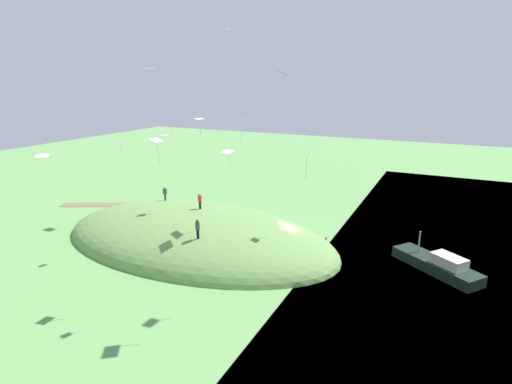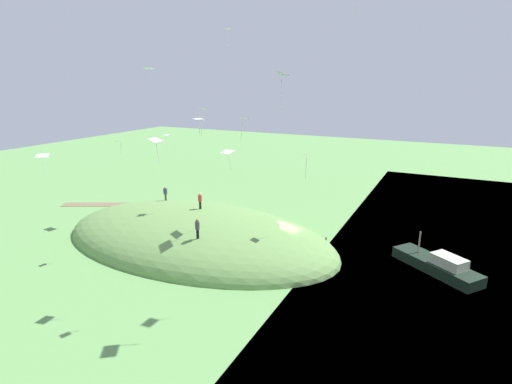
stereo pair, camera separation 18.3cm
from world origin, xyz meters
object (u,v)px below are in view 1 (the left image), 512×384
(kite_5, at_px, (156,141))
(kite_4, at_px, (201,121))
(kite_6, at_px, (199,120))
(kite_8, at_px, (42,157))
(kite_2, at_px, (166,136))
(person_with_child, at_px, (198,226))
(boat_on_lake, at_px, (438,265))
(person_watching_kites, at_px, (200,199))
(kite_12, at_px, (148,69))
(person_near_shore, at_px, (165,192))
(kite_7, at_px, (228,153))
(kite_10, at_px, (119,142))
(kite_0, at_px, (283,76))
(mooring_post, at_px, (326,242))
(kite_9, at_px, (227,32))
(kite_11, at_px, (203,109))
(kite_13, at_px, (245,120))
(kite_3, at_px, (308,157))

(kite_5, bearing_deg, kite_4, -69.62)
(kite_6, height_order, kite_8, kite_6)
(kite_2, distance_m, kite_8, 18.08)
(person_with_child, bearing_deg, boat_on_lake, -29.87)
(person_watching_kites, relative_size, kite_12, 1.34)
(person_near_shore, distance_m, kite_5, 18.51)
(kite_7, bearing_deg, kite_10, 24.96)
(boat_on_lake, height_order, person_watching_kites, person_watching_kites)
(kite_0, xyz_separation_m, mooring_post, (0.39, -12.62, -15.28))
(kite_8, height_order, kite_9, kite_9)
(kite_2, height_order, kite_8, kite_8)
(kite_4, bearing_deg, kite_8, 60.01)
(kite_4, xyz_separation_m, kite_5, (-4.49, 12.08, -0.14))
(kite_0, distance_m, kite_11, 24.59)
(kite_5, height_order, kite_12, kite_12)
(person_with_child, relative_size, kite_8, 1.05)
(boat_on_lake, bearing_deg, kite_4, -139.53)
(kite_10, xyz_separation_m, kite_13, (-10.06, -4.21, 1.96))
(kite_13, relative_size, mooring_post, 2.02)
(person_with_child, height_order, kite_13, kite_13)
(person_watching_kites, xyz_separation_m, kite_3, (-11.00, -0.12, 5.08))
(boat_on_lake, distance_m, kite_8, 33.55)
(kite_3, bearing_deg, kite_6, 71.59)
(kite_4, relative_size, kite_12, 1.39)
(kite_12, bearing_deg, person_watching_kites, 157.46)
(kite_0, bearing_deg, kite_12, -31.37)
(kite_11, bearing_deg, kite_2, 14.53)
(person_watching_kites, distance_m, person_with_child, 6.40)
(kite_3, height_order, mooring_post, kite_3)
(kite_6, distance_m, kite_11, 22.36)
(kite_7, bearing_deg, kite_11, -48.17)
(kite_6, relative_size, mooring_post, 1.06)
(kite_9, xyz_separation_m, kite_13, (-9.80, 14.35, -8.78))
(kite_2, bearing_deg, kite_11, -165.47)
(person_watching_kites, height_order, kite_6, kite_6)
(mooring_post, bearing_deg, kite_5, 61.14)
(person_watching_kites, xyz_separation_m, kite_7, (-4.44, 2.00, 5.31))
(kite_4, bearing_deg, kite_5, 110.38)
(person_near_shore, relative_size, mooring_post, 1.61)
(kite_4, bearing_deg, kite_9, -73.20)
(kite_2, height_order, kite_6, kite_6)
(kite_12, height_order, mooring_post, kite_12)
(kite_2, distance_m, kite_7, 16.40)
(kite_6, bearing_deg, person_watching_kites, -55.11)
(kite_0, bearing_deg, kite_13, -49.18)
(kite_0, bearing_deg, kite_10, -11.09)
(person_watching_kites, bearing_deg, kite_3, 179.91)
(kite_2, height_order, kite_11, kite_11)
(kite_0, bearing_deg, person_watching_kites, -36.54)
(kite_3, relative_size, kite_5, 1.29)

